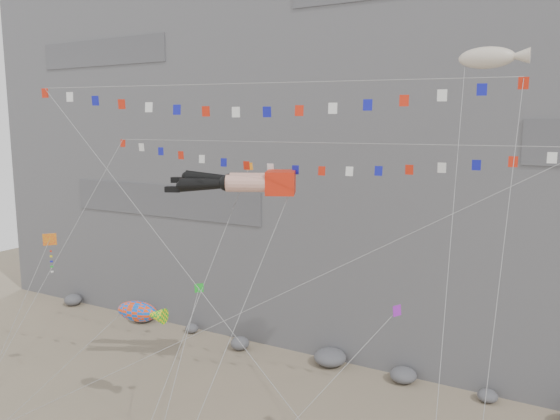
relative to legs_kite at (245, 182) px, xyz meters
name	(u,v)px	position (x,y,z in m)	size (l,w,h in m)	color
cliff	(397,63)	(1.30, 25.26, 9.35)	(80.00, 28.00, 50.00)	slate
talus_boulders	(330,358)	(1.30, 10.26, -15.05)	(60.00, 3.00, 1.20)	slate
legs_kite	(245,182)	(0.00, 0.00, 0.00)	(8.37, 17.66, 22.52)	red
flag_banner_upper	(308,143)	(3.36, 1.80, 2.38)	(32.05, 13.61, 28.06)	red
flag_banner_lower	(251,84)	(2.52, -3.22, 5.57)	(25.65, 8.10, 25.25)	red
harlequin_kite	(49,240)	(-11.49, -5.31, -3.82)	(3.07, 6.42, 13.20)	red
fish_windsock	(137,311)	(-5.41, -4.03, -7.91)	(8.78, 8.08, 12.45)	#FF3F0D
blimp_windsock	(486,59)	(13.06, 3.27, 6.90)	(3.95, 13.36, 25.86)	beige
small_kite_a	(247,173)	(-1.28, 2.16, 0.33)	(2.80, 16.92, 23.20)	orange
small_kite_b	(394,314)	(10.44, -2.97, -5.63)	(8.09, 9.72, 15.51)	purple
small_kite_c	(198,291)	(-0.57, -4.12, -5.85)	(3.30, 9.65, 13.64)	green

